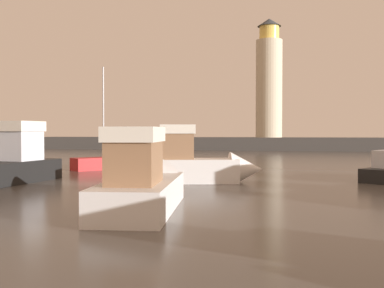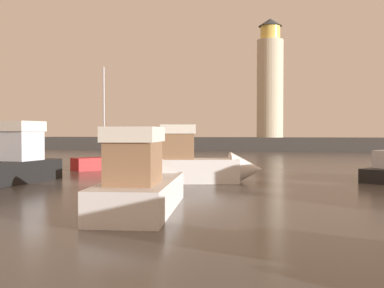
{
  "view_description": "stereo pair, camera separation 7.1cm",
  "coord_description": "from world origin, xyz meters",
  "views": [
    {
      "loc": [
        5.55,
        -1.82,
        2.95
      ],
      "look_at": [
        0.61,
        20.78,
        2.34
      ],
      "focal_mm": 43.13,
      "sensor_mm": 36.0,
      "label": 1
    },
    {
      "loc": [
        5.62,
        -1.8,
        2.95
      ],
      "look_at": [
        0.61,
        20.78,
        2.34
      ],
      "focal_mm": 43.13,
      "sensor_mm": 36.0,
      "label": 2
    }
  ],
  "objects": [
    {
      "name": "sailboat_moored",
      "position": [
        -8.56,
        32.43,
        0.53
      ],
      "size": [
        5.23,
        5.72,
        8.03
      ],
      "color": "#B21E1E",
      "rests_on": "ground_plane"
    },
    {
      "name": "breakwater",
      "position": [
        0.0,
        72.83,
        1.04
      ],
      "size": [
        74.18,
        4.21,
        2.08
      ],
      "primitive_type": "cube",
      "color": "#423F3D",
      "rests_on": "ground_plane"
    },
    {
      "name": "motorboat_3",
      "position": [
        0.11,
        24.51,
        1.03
      ],
      "size": [
        8.16,
        4.16,
        3.64
      ],
      "color": "white",
      "rests_on": "ground_plane"
    },
    {
      "name": "lighthouse",
      "position": [
        1.8,
        72.83,
        11.03
      ],
      "size": [
        4.18,
        4.18,
        18.91
      ],
      "color": "beige",
      "rests_on": "breakwater"
    },
    {
      "name": "ground_plane",
      "position": [
        0.0,
        36.42,
        0.0
      ],
      "size": [
        220.0,
        220.0,
        0.0
      ],
      "primitive_type": "plane",
      "color": "#4C4742"
    },
    {
      "name": "motorboat_2",
      "position": [
        -10.37,
        20.91,
        1.07
      ],
      "size": [
        3.09,
        8.5,
        4.02
      ],
      "color": "black",
      "rests_on": "ground_plane"
    },
    {
      "name": "motorboat_1",
      "position": [
        -0.11,
        15.58,
        0.92
      ],
      "size": [
        3.56,
        9.03,
        3.66
      ],
      "color": "white",
      "rests_on": "ground_plane"
    }
  ]
}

